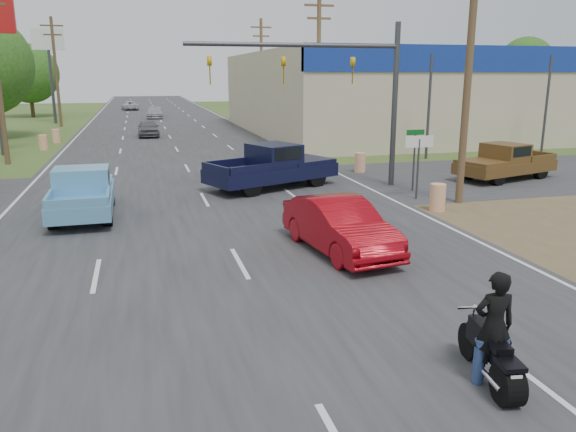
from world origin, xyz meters
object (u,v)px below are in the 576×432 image
object	(u,v)px
brown_pickup	(504,162)
distant_car_silver	(155,112)
distant_car_grey	(148,128)
rider	(493,332)
navy_pickup	(274,166)
red_convertible	(340,226)
distant_car_white	(130,106)
blue_pickup	(83,192)
motorcycle	(492,359)

from	to	relation	value
brown_pickup	distant_car_silver	distance (m)	46.11
distant_car_grey	distant_car_silver	world-z (taller)	distant_car_grey
rider	navy_pickup	bearing A→B (deg)	-82.69
distant_car_grey	brown_pickup	bearing A→B (deg)	-56.38
red_convertible	distant_car_white	xyz separation A→B (m)	(-6.23, 68.68, -0.15)
red_convertible	rider	xyz separation A→B (m)	(-0.02, -7.14, 0.15)
red_convertible	blue_pickup	world-z (taller)	blue_pickup
navy_pickup	motorcycle	bearing A→B (deg)	-24.59
brown_pickup	distant_car_grey	size ratio (longest dim) A/B	1.36
blue_pickup	distant_car_silver	size ratio (longest dim) A/B	1.15
red_convertible	distant_car_grey	distance (m)	32.70
distant_car_grey	distant_car_white	bearing A→B (deg)	92.86
rider	distant_car_grey	xyz separation A→B (m)	(-4.46, 39.53, -0.22)
distant_car_grey	distant_car_white	size ratio (longest dim) A/B	0.93
motorcycle	rider	size ratio (longest dim) A/B	1.14
distant_car_grey	distant_car_silver	size ratio (longest dim) A/B	0.89
blue_pickup	brown_pickup	xyz separation A→B (m)	(18.56, 2.31, -0.00)
motorcycle	distant_car_silver	bearing A→B (deg)	101.95
motorcycle	distant_car_white	bearing A→B (deg)	103.44
red_convertible	distant_car_white	size ratio (longest dim) A/B	1.05
motorcycle	distant_car_white	distance (m)	76.12
blue_pickup	distant_car_grey	distance (m)	26.27
navy_pickup	distant_car_grey	world-z (taller)	navy_pickup
motorcycle	blue_pickup	bearing A→B (deg)	127.02
brown_pickup	distant_car_silver	xyz separation A→B (m)	(-14.64, 43.73, -0.21)
navy_pickup	distant_car_silver	xyz separation A→B (m)	(-3.74, 42.86, -0.32)
motorcycle	navy_pickup	world-z (taller)	navy_pickup
navy_pickup	distant_car_grey	xyz separation A→B (m)	(-4.88, 22.95, -0.28)
navy_pickup	distant_car_silver	world-z (taller)	navy_pickup
distant_car_white	brown_pickup	bearing A→B (deg)	99.32
blue_pickup	motorcycle	bearing A→B (deg)	-62.56
distant_car_grey	distant_car_silver	distance (m)	19.94
red_convertible	distant_car_silver	distance (m)	52.41
motorcycle	distant_car_silver	xyz separation A→B (m)	(-3.31, 59.49, 0.19)
rider	distant_car_grey	world-z (taller)	rider
distant_car_grey	distant_car_silver	bearing A→B (deg)	86.82
brown_pickup	distant_car_grey	bearing A→B (deg)	16.53
blue_pickup	navy_pickup	xyz separation A→B (m)	(7.66, 3.17, 0.11)
navy_pickup	distant_car_silver	size ratio (longest dim) A/B	1.38
motorcycle	rider	world-z (taller)	rider
motorcycle	blue_pickup	world-z (taller)	blue_pickup
red_convertible	blue_pickup	xyz separation A→B (m)	(-7.26, 6.27, 0.11)
red_convertible	distant_car_grey	xyz separation A→B (m)	(-4.48, 32.39, -0.06)
rider	navy_pickup	xyz separation A→B (m)	(0.42, 16.58, 0.07)
navy_pickup	distant_car_silver	distance (m)	43.02
red_convertible	navy_pickup	bearing A→B (deg)	79.34
rider	distant_car_silver	size ratio (longest dim) A/B	0.40
red_convertible	navy_pickup	distance (m)	9.45
red_convertible	distant_car_grey	world-z (taller)	red_convertible
rider	distant_car_silver	world-z (taller)	rider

